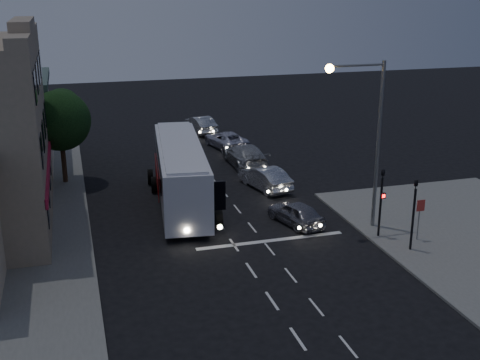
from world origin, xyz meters
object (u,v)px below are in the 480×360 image
object	(u,v)px
car_sedan_b	(245,155)
regulatory_sign	(420,213)
car_sedan_c	(226,140)
traffic_signal_side	(414,206)
street_tree	(60,118)
car_suv	(296,213)
car_extra	(201,124)
car_sedan_a	(265,178)
tour_bus	(180,171)
streetlight	(368,127)
traffic_signal_main	(381,195)

from	to	relation	value
car_sedan_b	regulatory_sign	world-z (taller)	regulatory_sign
car_sedan_c	regulatory_sign	distance (m)	21.84
traffic_signal_side	street_tree	size ratio (longest dim) A/B	0.66
car_suv	car_sedan_b	size ratio (longest dim) A/B	0.69
car_extra	street_tree	bearing A→B (deg)	35.65
car_suv	traffic_signal_side	size ratio (longest dim) A/B	0.95
car_sedan_a	car_sedan_c	xyz separation A→B (m)	(0.24, 10.94, -0.07)
car_suv	regulatory_sign	size ratio (longest dim) A/B	1.77
tour_bus	streetlight	world-z (taller)	streetlight
car_sedan_a	traffic_signal_side	xyz separation A→B (m)	(3.91, -11.34, 1.67)
tour_bus	regulatory_sign	xyz separation A→B (m)	(10.72, -9.16, -0.45)
car_sedan_a	regulatory_sign	bearing A→B (deg)	102.05
traffic_signal_side	streetlight	xyz separation A→B (m)	(-0.96, 3.40, 3.31)
car_suv	traffic_signal_main	distance (m)	4.96
car_suv	car_sedan_a	size ratio (longest dim) A/B	0.86
car_extra	streetlight	world-z (taller)	streetlight
car_sedan_a	regulatory_sign	xyz separation A→B (m)	(4.91, -10.38, 0.85)
car_sedan_a	streetlight	xyz separation A→B (m)	(2.96, -7.94, 4.99)
car_extra	streetlight	bearing A→B (deg)	89.39
car_sedan_c	street_tree	distance (m)	14.70
car_sedan_b	traffic_signal_side	distance (m)	17.20
traffic_signal_main	car_suv	bearing A→B (deg)	139.28
streetlight	street_tree	distance (m)	20.19
car_sedan_c	regulatory_sign	xyz separation A→B (m)	(4.67, -21.31, 0.92)
car_extra	street_tree	xyz separation A→B (m)	(-11.98, -11.78, 3.74)
street_tree	regulatory_sign	bearing A→B (deg)	-41.08
tour_bus	car_extra	world-z (taller)	tour_bus
regulatory_sign	car_sedan_c	bearing A→B (deg)	102.36
tour_bus	car_sedan_b	bearing A→B (deg)	54.08
car_sedan_c	street_tree	bearing A→B (deg)	13.15
tour_bus	street_tree	bearing A→B (deg)	144.68
car_sedan_c	streetlight	bearing A→B (deg)	86.08
car_sedan_b	streetlight	size ratio (longest dim) A/B	0.63
car_extra	regulatory_sign	distance (m)	27.61
car_sedan_b	car_extra	world-z (taller)	car_sedan_b
tour_bus	car_sedan_a	world-z (taller)	tour_bus
tour_bus	traffic_signal_main	xyz separation A→B (m)	(9.02, -8.15, 0.38)
car_suv	car_extra	size ratio (longest dim) A/B	0.84
car_sedan_a	car_sedan_b	size ratio (longest dim) A/B	0.80
car_suv	car_sedan_c	size ratio (longest dim) A/B	0.80
car_sedan_c	traffic_signal_main	distance (m)	20.59
car_sedan_a	streetlight	world-z (taller)	streetlight
car_sedan_a	car_extra	world-z (taller)	car_extra
car_sedan_b	street_tree	bearing A→B (deg)	1.39
traffic_signal_side	regulatory_sign	distance (m)	1.61
car_extra	traffic_signal_side	xyz separation A→B (m)	(4.53, -28.00, 1.66)
traffic_signal_main	car_sedan_b	bearing A→B (deg)	101.35
tour_bus	car_extra	xyz separation A→B (m)	(5.19, 17.88, -1.28)
tour_bus	traffic_signal_side	world-z (taller)	traffic_signal_side
traffic_signal_side	car_suv	bearing A→B (deg)	130.10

